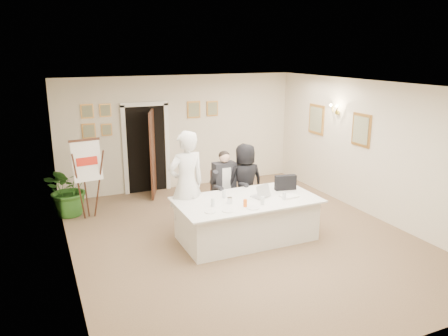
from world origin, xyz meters
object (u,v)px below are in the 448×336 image
(seated_man, at_px, (225,185))
(steel_jug, at_px, (230,200))
(standing_woman, at_px, (245,181))
(flip_chart, at_px, (87,183))
(paper_stack, at_px, (289,196))
(standing_man, at_px, (187,185))
(potted_palm, at_px, (69,188))
(oj_glass, at_px, (245,203))
(laptop, at_px, (260,189))
(conference_table, at_px, (246,219))
(laptop_bag, at_px, (285,182))

(seated_man, bearing_deg, steel_jug, -100.21)
(seated_man, xyz_separation_m, standing_woman, (0.41, -0.09, 0.06))
(flip_chart, xyz_separation_m, paper_stack, (3.27, -2.44, 0.03))
(seated_man, bearing_deg, paper_stack, -50.67)
(standing_man, bearing_deg, steel_jug, 121.03)
(potted_palm, height_order, oj_glass, potted_palm)
(paper_stack, height_order, steel_jug, steel_jug)
(potted_palm, relative_size, laptop, 3.41)
(conference_table, relative_size, standing_woman, 1.63)
(laptop_bag, bearing_deg, paper_stack, -100.74)
(standing_woman, xyz_separation_m, laptop, (-0.16, -0.94, 0.13))
(laptop, xyz_separation_m, steel_jug, (-0.67, -0.12, -0.08))
(standing_woman, xyz_separation_m, oj_glass, (-0.66, -1.31, 0.05))
(standing_man, relative_size, potted_palm, 1.70)
(flip_chart, relative_size, paper_stack, 5.37)
(paper_stack, height_order, oj_glass, oj_glass)
(paper_stack, distance_m, oj_glass, 0.98)
(flip_chart, relative_size, oj_glass, 12.68)
(flip_chart, height_order, paper_stack, flip_chart)
(standing_woman, distance_m, potted_palm, 3.70)
(conference_table, xyz_separation_m, paper_stack, (0.76, -0.23, 0.40))
(standing_man, relative_size, laptop_bag, 4.85)
(standing_woman, distance_m, steel_jug, 1.34)
(conference_table, relative_size, potted_palm, 2.17)
(conference_table, distance_m, potted_palm, 3.88)
(standing_woman, bearing_deg, laptop_bag, 124.96)
(flip_chart, bearing_deg, laptop, -38.04)
(flip_chart, bearing_deg, oj_glass, -48.06)
(conference_table, height_order, laptop, laptop)
(laptop, relative_size, oj_glass, 2.67)
(steel_jug, bearing_deg, flip_chart, 132.71)
(oj_glass, bearing_deg, conference_table, 59.25)
(flip_chart, relative_size, potted_palm, 1.39)
(conference_table, xyz_separation_m, oj_glass, (-0.21, -0.35, 0.45))
(paper_stack, bearing_deg, standing_man, 155.19)
(standing_man, height_order, laptop, standing_man)
(potted_palm, bearing_deg, standing_man, -47.31)
(conference_table, xyz_separation_m, potted_palm, (-2.85, 2.63, 0.20))
(laptop_bag, relative_size, oj_glass, 3.18)
(flip_chart, bearing_deg, potted_palm, 129.79)
(standing_man, height_order, oj_glass, standing_man)
(seated_man, height_order, potted_palm, seated_man)
(laptop, bearing_deg, oj_glass, -162.61)
(potted_palm, distance_m, laptop, 4.09)
(laptop_bag, height_order, steel_jug, laptop_bag)
(oj_glass, bearing_deg, standing_woman, 63.43)
(laptop, xyz_separation_m, laptop_bag, (0.64, 0.16, 0.01))
(conference_table, height_order, standing_woman, standing_woman)
(standing_woman, height_order, paper_stack, standing_woman)
(flip_chart, bearing_deg, conference_table, -41.48)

